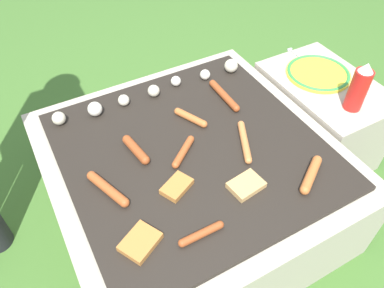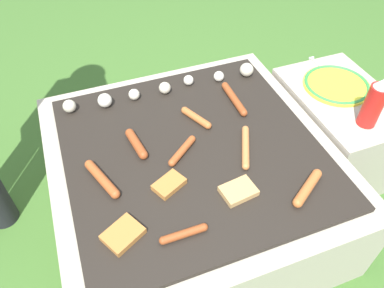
{
  "view_description": "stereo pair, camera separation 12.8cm",
  "coord_description": "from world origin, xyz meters",
  "px_view_note": "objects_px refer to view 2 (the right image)",
  "views": [
    {
      "loc": [
        -0.43,
        -0.78,
        1.32
      ],
      "look_at": [
        0.0,
        0.0,
        0.4
      ],
      "focal_mm": 35.0,
      "sensor_mm": 36.0,
      "label": 1
    },
    {
      "loc": [
        -0.31,
        -0.83,
        1.32
      ],
      "look_at": [
        0.0,
        0.0,
        0.4
      ],
      "focal_mm": 35.0,
      "sensor_mm": 36.0,
      "label": 2
    }
  ],
  "objects_px": {
    "sausage_front_center": "(234,99)",
    "condiment_bottle": "(374,103)",
    "plate_colorful": "(337,85)",
    "fork_utensil": "(321,67)"
  },
  "relations": [
    {
      "from": "sausage_front_center",
      "to": "condiment_bottle",
      "type": "height_order",
      "value": "condiment_bottle"
    },
    {
      "from": "sausage_front_center",
      "to": "condiment_bottle",
      "type": "distance_m",
      "value": 0.5
    },
    {
      "from": "sausage_front_center",
      "to": "condiment_bottle",
      "type": "bearing_deg",
      "value": -35.39
    },
    {
      "from": "plate_colorful",
      "to": "fork_utensil",
      "type": "bearing_deg",
      "value": 81.83
    },
    {
      "from": "plate_colorful",
      "to": "condiment_bottle",
      "type": "relative_size",
      "value": 1.35
    },
    {
      "from": "sausage_front_center",
      "to": "fork_utensil",
      "type": "relative_size",
      "value": 1.15
    },
    {
      "from": "sausage_front_center",
      "to": "condiment_bottle",
      "type": "relative_size",
      "value": 1.04
    },
    {
      "from": "condiment_bottle",
      "to": "fork_utensil",
      "type": "bearing_deg",
      "value": 81.65
    },
    {
      "from": "plate_colorful",
      "to": "fork_utensil",
      "type": "relative_size",
      "value": 1.5
    },
    {
      "from": "plate_colorful",
      "to": "condiment_bottle",
      "type": "bearing_deg",
      "value": -98.46
    }
  ]
}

